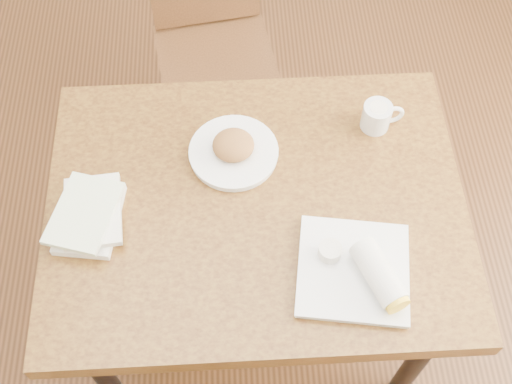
{
  "coord_description": "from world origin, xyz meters",
  "views": [
    {
      "loc": [
        -0.05,
        -0.88,
        2.24
      ],
      "look_at": [
        0.0,
        0.0,
        0.8
      ],
      "focal_mm": 45.0,
      "sensor_mm": 36.0,
      "label": 1
    }
  ],
  "objects_px": {
    "plate_burrito": "(361,271)",
    "table": "(256,217)",
    "book_stack": "(89,215)",
    "plate_scone": "(234,150)",
    "coffee_mug": "(378,116)",
    "chair_far": "(211,30)"
  },
  "relations": [
    {
      "from": "table",
      "to": "chair_far",
      "type": "distance_m",
      "value": 0.87
    },
    {
      "from": "plate_burrito",
      "to": "table",
      "type": "bearing_deg",
      "value": 137.04
    },
    {
      "from": "chair_far",
      "to": "plate_burrito",
      "type": "distance_m",
      "value": 1.17
    },
    {
      "from": "table",
      "to": "book_stack",
      "type": "height_order",
      "value": "book_stack"
    },
    {
      "from": "coffee_mug",
      "to": "book_stack",
      "type": "relative_size",
      "value": 0.49
    },
    {
      "from": "plate_scone",
      "to": "plate_burrito",
      "type": "xyz_separation_m",
      "value": [
        0.3,
        -0.39,
        0.0
      ]
    },
    {
      "from": "coffee_mug",
      "to": "plate_burrito",
      "type": "xyz_separation_m",
      "value": [
        -0.11,
        -0.47,
        -0.02
      ]
    },
    {
      "from": "plate_burrito",
      "to": "book_stack",
      "type": "distance_m",
      "value": 0.72
    },
    {
      "from": "coffee_mug",
      "to": "plate_scone",
      "type": "bearing_deg",
      "value": -168.68
    },
    {
      "from": "plate_burrito",
      "to": "book_stack",
      "type": "xyz_separation_m",
      "value": [
        -0.69,
        0.2,
        0.0
      ]
    },
    {
      "from": "table",
      "to": "plate_scone",
      "type": "bearing_deg",
      "value": 109.24
    },
    {
      "from": "chair_far",
      "to": "book_stack",
      "type": "height_order",
      "value": "chair_far"
    },
    {
      "from": "chair_far",
      "to": "plate_burrito",
      "type": "height_order",
      "value": "chair_far"
    },
    {
      "from": "table",
      "to": "coffee_mug",
      "type": "distance_m",
      "value": 0.45
    },
    {
      "from": "table",
      "to": "plate_burrito",
      "type": "xyz_separation_m",
      "value": [
        0.25,
        -0.23,
        0.11
      ]
    },
    {
      "from": "coffee_mug",
      "to": "chair_far",
      "type": "bearing_deg",
      "value": 127.87
    },
    {
      "from": "book_stack",
      "to": "table",
      "type": "bearing_deg",
      "value": 4.38
    },
    {
      "from": "plate_scone",
      "to": "coffee_mug",
      "type": "distance_m",
      "value": 0.43
    },
    {
      "from": "plate_scone",
      "to": "book_stack",
      "type": "xyz_separation_m",
      "value": [
        -0.39,
        -0.19,
        0.0
      ]
    },
    {
      "from": "plate_scone",
      "to": "coffee_mug",
      "type": "xyz_separation_m",
      "value": [
        0.42,
        0.08,
        0.02
      ]
    },
    {
      "from": "table",
      "to": "coffee_mug",
      "type": "xyz_separation_m",
      "value": [
        0.36,
        0.24,
        0.13
      ]
    },
    {
      "from": "plate_scone",
      "to": "plate_burrito",
      "type": "bearing_deg",
      "value": -51.97
    }
  ]
}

